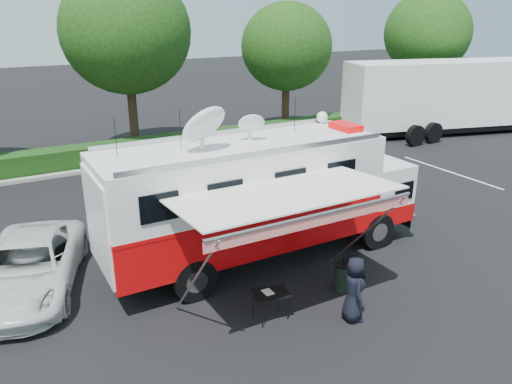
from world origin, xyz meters
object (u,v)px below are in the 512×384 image
command_truck (262,196)px  white_suv (33,290)px  folding_table (271,294)px  trash_bin (342,276)px  semi_trailer (458,95)px

command_truck → white_suv: size_ratio=1.89×
white_suv → folding_table: folding_table is taller
white_suv → trash_bin: bearing=-10.1°
command_truck → white_suv: 6.61m
command_truck → folding_table: size_ratio=10.02×
trash_bin → white_suv: bearing=151.1°
semi_trailer → command_truck: bearing=-155.2°
command_truck → trash_bin: size_ratio=12.95×
white_suv → semi_trailer: (24.28, 6.98, 2.20)m
command_truck → semi_trailer: size_ratio=0.69×
trash_bin → semi_trailer: size_ratio=0.05×
command_truck → semi_trailer: command_truck is taller
folding_table → semi_trailer: 22.52m
command_truck → folding_table: bearing=-116.2°
command_truck → folding_table: (-1.38, -2.81, -1.28)m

